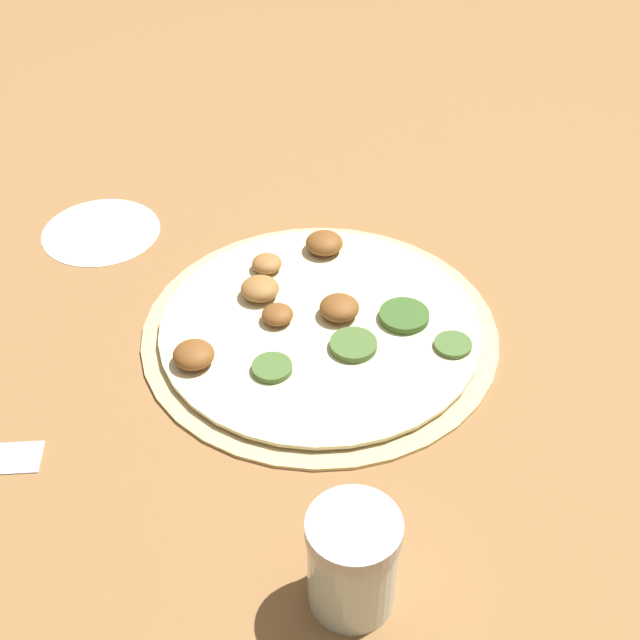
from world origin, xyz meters
name	(u,v)px	position (x,y,z in m)	size (l,w,h in m)	color
ground_plane	(320,333)	(0.00, 0.00, 0.00)	(3.00, 3.00, 0.00)	olive
pizza	(318,326)	(0.00, 0.00, 0.01)	(0.35, 0.35, 0.03)	#D6B77A
spice_jar	(353,561)	(0.28, -0.08, 0.04)	(0.07, 0.07, 0.09)	silver
flour_patch	(101,231)	(-0.25, -0.17, 0.00)	(0.13, 0.13, 0.00)	white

